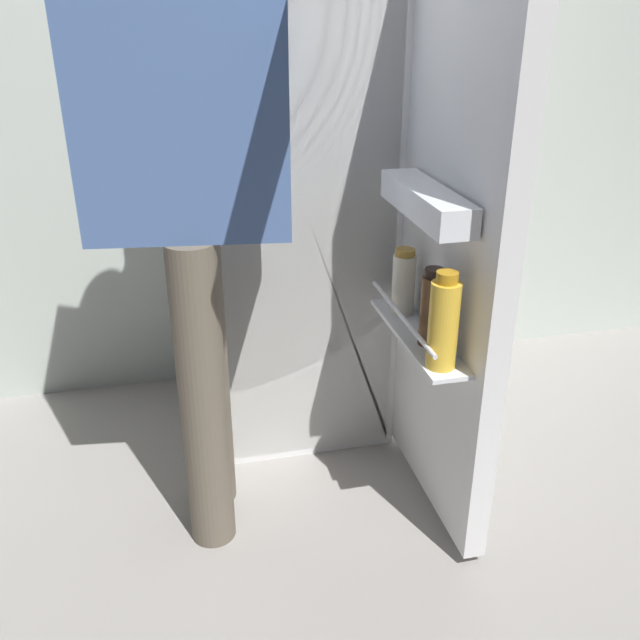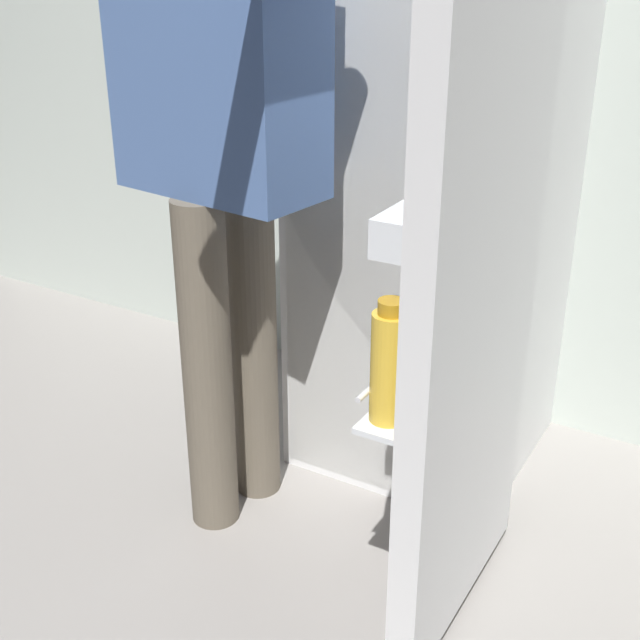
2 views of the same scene
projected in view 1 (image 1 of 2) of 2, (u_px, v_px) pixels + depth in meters
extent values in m
plane|color=gray|center=(322.00, 505.00, 2.01)|extent=(5.52, 5.52, 0.00)
cube|color=white|center=(281.00, 174.00, 2.13)|extent=(0.60, 0.60, 1.69)
cube|color=white|center=(301.00, 199.00, 1.87)|extent=(0.56, 0.01, 1.65)
cube|color=white|center=(298.00, 200.00, 1.92)|extent=(0.52, 0.09, 0.01)
cube|color=white|center=(456.00, 223.00, 1.69)|extent=(0.06, 0.57, 1.62)
cube|color=white|center=(417.00, 335.00, 1.80)|extent=(0.10, 0.48, 0.01)
cylinder|color=silver|center=(401.00, 316.00, 1.76)|extent=(0.01, 0.46, 0.01)
cube|color=white|center=(426.00, 202.00, 1.65)|extent=(0.09, 0.41, 0.07)
cylinder|color=brown|center=(432.00, 311.00, 1.71)|extent=(0.06, 0.06, 0.18)
cylinder|color=black|center=(435.00, 273.00, 1.66)|extent=(0.05, 0.05, 0.02)
cylinder|color=#EDE5CC|center=(404.00, 284.00, 1.88)|extent=(0.06, 0.06, 0.17)
cylinder|color=#B78933|center=(405.00, 252.00, 1.84)|extent=(0.05, 0.05, 0.02)
cylinder|color=gold|center=(443.00, 326.00, 1.59)|extent=(0.07, 0.07, 0.21)
cylinder|color=#BC8419|center=(447.00, 277.00, 1.54)|extent=(0.05, 0.05, 0.03)
cylinder|color=#665B4C|center=(206.00, 371.00, 1.87)|extent=(0.12, 0.12, 0.85)
cylinder|color=#665B4C|center=(203.00, 403.00, 1.72)|extent=(0.12, 0.12, 0.85)
cube|color=#4C6BA3|center=(181.00, 99.00, 1.49)|extent=(0.48, 0.28, 0.60)
cylinder|color=#4C6BA3|center=(190.00, 96.00, 1.71)|extent=(0.08, 0.08, 0.56)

